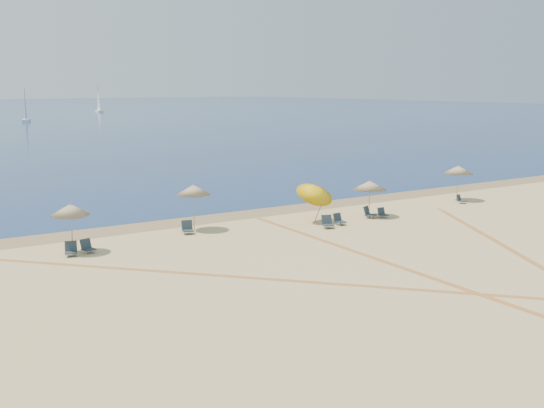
{
  "coord_description": "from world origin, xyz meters",
  "views": [
    {
      "loc": [
        -20.02,
        -11.33,
        8.06
      ],
      "look_at": [
        0.0,
        20.0,
        1.3
      ],
      "focal_mm": 42.93,
      "sensor_mm": 36.0,
      "label": 1
    }
  ],
  "objects_px": {
    "umbrella_2": "(193,190)",
    "umbrella_4": "(370,185)",
    "chair_4": "(187,228)",
    "chair_9": "(461,199)",
    "sailboat_1": "(26,111)",
    "umbrella_5": "(458,170)",
    "chair_3": "(87,247)",
    "chair_8": "(382,213)",
    "chair_5": "(327,222)",
    "sailboat_2": "(99,104)",
    "umbrella_1": "(70,210)",
    "umbrella_3": "(316,191)",
    "chair_2": "(71,249)",
    "chair_7": "(369,213)",
    "chair_6": "(339,220)"
  },
  "relations": [
    {
      "from": "chair_6",
      "to": "chair_8",
      "type": "xyz_separation_m",
      "value": [
        3.61,
        0.22,
        -0.03
      ]
    },
    {
      "from": "umbrella_2",
      "to": "umbrella_4",
      "type": "relative_size",
      "value": 1.15
    },
    {
      "from": "chair_2",
      "to": "sailboat_1",
      "type": "distance_m",
      "value": 128.52
    },
    {
      "from": "umbrella_5",
      "to": "chair_5",
      "type": "bearing_deg",
      "value": -170.07
    },
    {
      "from": "chair_4",
      "to": "chair_6",
      "type": "distance_m",
      "value": 8.96
    },
    {
      "from": "umbrella_2",
      "to": "sailboat_1",
      "type": "distance_m",
      "value": 125.33
    },
    {
      "from": "umbrella_4",
      "to": "chair_8",
      "type": "xyz_separation_m",
      "value": [
        0.47,
        -0.74,
        -1.7
      ]
    },
    {
      "from": "sailboat_1",
      "to": "umbrella_4",
      "type": "bearing_deg",
      "value": -74.87
    },
    {
      "from": "chair_9",
      "to": "sailboat_1",
      "type": "bearing_deg",
      "value": 73.61
    },
    {
      "from": "umbrella_2",
      "to": "umbrella_5",
      "type": "height_order",
      "value": "umbrella_2"
    },
    {
      "from": "umbrella_1",
      "to": "chair_2",
      "type": "distance_m",
      "value": 1.94
    },
    {
      "from": "umbrella_4",
      "to": "sailboat_2",
      "type": "bearing_deg",
      "value": 77.47
    },
    {
      "from": "chair_2",
      "to": "chair_9",
      "type": "height_order",
      "value": "chair_2"
    },
    {
      "from": "chair_8",
      "to": "sailboat_2",
      "type": "bearing_deg",
      "value": 80.81
    },
    {
      "from": "umbrella_5",
      "to": "chair_9",
      "type": "bearing_deg",
      "value": -126.13
    },
    {
      "from": "chair_7",
      "to": "sailboat_2",
      "type": "bearing_deg",
      "value": 52.7
    },
    {
      "from": "umbrella_2",
      "to": "sailboat_2",
      "type": "xyz_separation_m",
      "value": [
        49.16,
        169.51,
        0.23
      ]
    },
    {
      "from": "chair_6",
      "to": "chair_9",
      "type": "height_order",
      "value": "chair_6"
    },
    {
      "from": "chair_2",
      "to": "chair_8",
      "type": "distance_m",
      "value": 18.98
    },
    {
      "from": "umbrella_1",
      "to": "chair_5",
      "type": "distance_m",
      "value": 14.29
    },
    {
      "from": "umbrella_5",
      "to": "chair_3",
      "type": "xyz_separation_m",
      "value": [
        -26.81,
        -0.51,
        -1.91
      ]
    },
    {
      "from": "umbrella_2",
      "to": "umbrella_4",
      "type": "xyz_separation_m",
      "value": [
        10.98,
        -2.34,
        -0.34
      ]
    },
    {
      "from": "umbrella_5",
      "to": "chair_8",
      "type": "xyz_separation_m",
      "value": [
        -8.71,
        -1.8,
        -1.93
      ]
    },
    {
      "from": "chair_3",
      "to": "chair_8",
      "type": "distance_m",
      "value": 18.15
    },
    {
      "from": "umbrella_3",
      "to": "chair_3",
      "type": "height_order",
      "value": "umbrella_3"
    },
    {
      "from": "umbrella_4",
      "to": "chair_2",
      "type": "bearing_deg",
      "value": 178.78
    },
    {
      "from": "sailboat_1",
      "to": "sailboat_2",
      "type": "relative_size",
      "value": 0.93
    },
    {
      "from": "umbrella_4",
      "to": "sailboat_2",
      "type": "xyz_separation_m",
      "value": [
        38.18,
        171.85,
        0.57
      ]
    },
    {
      "from": "umbrella_4",
      "to": "chair_4",
      "type": "xyz_separation_m",
      "value": [
        -11.69,
        1.72,
        -1.65
      ]
    },
    {
      "from": "sailboat_1",
      "to": "chair_4",
      "type": "bearing_deg",
      "value": -80.23
    },
    {
      "from": "umbrella_3",
      "to": "chair_2",
      "type": "height_order",
      "value": "umbrella_3"
    },
    {
      "from": "chair_5",
      "to": "sailboat_1",
      "type": "xyz_separation_m",
      "value": [
        10.8,
        127.72,
        2.04
      ]
    },
    {
      "from": "sailboat_2",
      "to": "umbrella_5",
      "type": "bearing_deg",
      "value": -93.41
    },
    {
      "from": "chair_3",
      "to": "chair_9",
      "type": "bearing_deg",
      "value": -16.08
    },
    {
      "from": "umbrella_1",
      "to": "chair_8",
      "type": "distance_m",
      "value": 18.89
    },
    {
      "from": "chair_2",
      "to": "sailboat_2",
      "type": "xyz_separation_m",
      "value": [
        56.66,
        171.45,
        2.24
      ]
    },
    {
      "from": "umbrella_4",
      "to": "chair_8",
      "type": "bearing_deg",
      "value": -57.67
    },
    {
      "from": "chair_8",
      "to": "chair_9",
      "type": "xyz_separation_m",
      "value": [
        7.99,
        0.82,
        -0.0
      ]
    },
    {
      "from": "chair_4",
      "to": "chair_9",
      "type": "relative_size",
      "value": 1.17
    },
    {
      "from": "chair_7",
      "to": "chair_9",
      "type": "bearing_deg",
      "value": -21.6
    },
    {
      "from": "umbrella_2",
      "to": "chair_9",
      "type": "relative_size",
      "value": 3.74
    },
    {
      "from": "umbrella_1",
      "to": "sailboat_2",
      "type": "height_order",
      "value": "sailboat_2"
    },
    {
      "from": "chair_3",
      "to": "chair_4",
      "type": "relative_size",
      "value": 0.93
    },
    {
      "from": "umbrella_2",
      "to": "chair_7",
      "type": "relative_size",
      "value": 2.97
    },
    {
      "from": "umbrella_1",
      "to": "chair_5",
      "type": "relative_size",
      "value": 2.87
    },
    {
      "from": "umbrella_5",
      "to": "chair_7",
      "type": "bearing_deg",
      "value": -171.31
    },
    {
      "from": "umbrella_5",
      "to": "chair_7",
      "type": "height_order",
      "value": "umbrella_5"
    },
    {
      "from": "chair_3",
      "to": "chair_7",
      "type": "distance_m",
      "value": 17.32
    },
    {
      "from": "chair_4",
      "to": "sailboat_1",
      "type": "relative_size",
      "value": 0.11
    },
    {
      "from": "chair_3",
      "to": "chair_5",
      "type": "relative_size",
      "value": 0.89
    }
  ]
}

